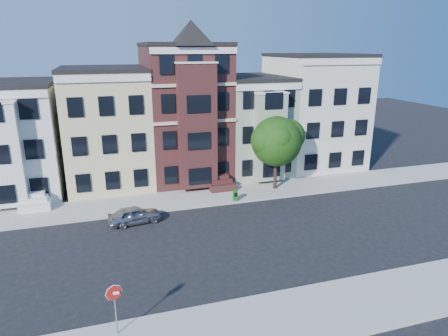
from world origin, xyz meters
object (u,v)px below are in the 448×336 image
object	(u,v)px
newspaper_box	(235,195)
street_tree	(276,145)
parked_car	(135,215)
stop_sign	(115,307)

from	to	relation	value
newspaper_box	street_tree	bearing A→B (deg)	38.97
street_tree	parked_car	size ratio (longest dim) A/B	2.13
street_tree	newspaper_box	distance (m)	5.72
stop_sign	street_tree	bearing A→B (deg)	52.52
street_tree	parked_car	bearing A→B (deg)	-164.70
newspaper_box	stop_sign	world-z (taller)	stop_sign
street_tree	newspaper_box	size ratio (longest dim) A/B	8.83
newspaper_box	stop_sign	bearing A→B (deg)	-110.23
street_tree	parked_car	distance (m)	13.14
parked_car	newspaper_box	size ratio (longest dim) A/B	4.14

